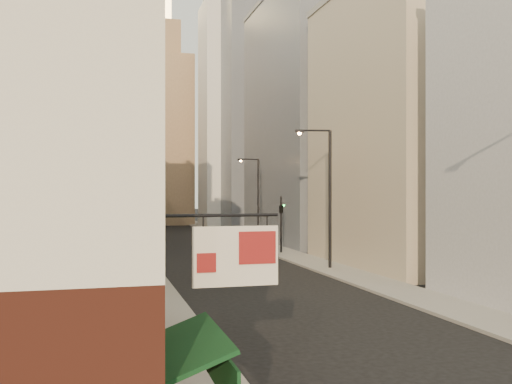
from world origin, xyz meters
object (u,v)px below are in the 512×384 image
(streetlamp_mid, at_px, (326,190))
(clock_tower, at_px, (148,121))
(white_tower, at_px, (228,106))
(streetlamp_far, at_px, (256,196))
(traffic_light_left, at_px, (139,218))
(traffic_light_right, at_px, (281,210))

(streetlamp_mid, bearing_deg, clock_tower, 106.16)
(white_tower, height_order, streetlamp_far, white_tower)
(white_tower, distance_m, streetlamp_mid, 50.49)
(streetlamp_far, distance_m, traffic_light_left, 17.35)
(traffic_light_right, bearing_deg, white_tower, -119.10)
(white_tower, relative_size, traffic_light_right, 8.30)
(white_tower, relative_size, traffic_light_left, 8.30)
(white_tower, bearing_deg, streetlamp_far, -96.86)
(streetlamp_mid, xyz_separation_m, traffic_light_right, (0.07, 10.39, -1.67))
(streetlamp_mid, distance_m, streetlamp_far, 19.71)
(clock_tower, bearing_deg, streetlamp_mid, -83.50)
(streetlamp_far, xyz_separation_m, traffic_light_left, (-12.57, -11.85, -1.63))
(streetlamp_far, height_order, traffic_light_right, streetlamp_far)
(clock_tower, height_order, white_tower, clock_tower)
(white_tower, relative_size, streetlamp_mid, 4.30)
(streetlamp_far, bearing_deg, traffic_light_left, -143.08)
(streetlamp_mid, relative_size, streetlamp_far, 1.10)
(clock_tower, xyz_separation_m, white_tower, (11.00, -14.00, 0.97))
(white_tower, bearing_deg, traffic_light_left, -111.49)
(clock_tower, xyz_separation_m, streetlamp_far, (7.52, -42.91, -12.62))
(traffic_light_left, height_order, traffic_light_right, same)
(streetlamp_mid, relative_size, traffic_light_right, 1.93)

